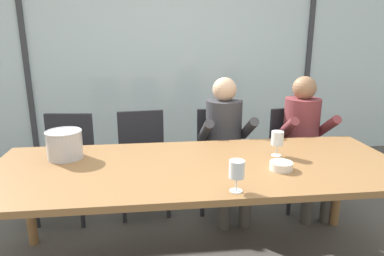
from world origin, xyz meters
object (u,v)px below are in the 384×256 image
Objects in this scene: dining_table at (198,174)px; ice_bucket_primary at (65,144)px; tasting_bowl at (281,166)px; person_charcoal_jacket at (226,137)px; chair_near_curtain at (67,157)px; wine_glass_near_bucket at (237,171)px; wine_glass_by_left_taster at (277,139)px; chair_center at (220,150)px; person_maroon_top at (305,134)px; chair_left_of_center at (142,153)px; chair_right_of_center at (295,148)px.

dining_table is 0.92m from ice_bucket_primary.
person_charcoal_jacket is at bearing 99.38° from tasting_bowl.
wine_glass_near_bucket is at bearing -40.59° from chair_near_curtain.
wine_glass_near_bucket is at bearing -128.61° from wine_glass_by_left_taster.
tasting_bowl is (1.38, -0.37, -0.07)m from ice_bucket_primary.
person_charcoal_jacket is at bearing -81.59° from chair_center.
chair_left_of_center is at bearing 171.40° from person_maroon_top.
chair_left_of_center is 1.00× the size of chair_right_of_center.
chair_left_of_center is 1.43m from chair_right_of_center.
dining_table is at bearing 164.04° from tasting_bowl.
person_maroon_top reaches higher than tasting_bowl.
ice_bucket_primary reaches higher than chair_near_curtain.
chair_near_curtain is 1.82m from wine_glass_by_left_taster.
chair_left_of_center is at bearing 129.34° from tasting_bowl.
wine_glass_near_bucket reaches higher than chair_center.
wine_glass_by_left_taster is (0.23, -0.83, 0.35)m from chair_center.
person_charcoal_jacket reaches higher than chair_right_of_center.
chair_right_of_center is 1.21m from tasting_bowl.
wine_glass_near_bucket is (-0.41, -0.51, 0.00)m from wine_glass_by_left_taster.
person_maroon_top is at bearing -11.83° from chair_left_of_center.
chair_center is at bearing 98.73° from tasting_bowl.
chair_center is 1.40m from wine_glass_near_bucket.
person_maroon_top is at bearing -8.92° from chair_center.
chair_center is 1.44m from ice_bucket_primary.
wine_glass_by_left_taster reaches higher than chair_right_of_center.
person_maroon_top reaches higher than wine_glass_by_left_taster.
person_charcoal_jacket is 0.72m from wine_glass_by_left_taster.
chair_left_of_center is at bearing 112.40° from dining_table.
person_maroon_top reaches higher than wine_glass_near_bucket.
chair_right_of_center is 0.73× the size of person_charcoal_jacket.
ice_bucket_primary is (-0.49, -0.71, 0.33)m from chair_left_of_center.
chair_near_curtain is at bearing 174.39° from person_maroon_top.
tasting_bowl is (0.15, -0.91, 0.08)m from person_charcoal_jacket.
chair_center is at bearing 165.53° from person_maroon_top.
person_charcoal_jacket is 1.21m from wine_glass_near_bucket.
ice_bucket_primary reaches higher than wine_glass_by_left_taster.
person_charcoal_jacket is 6.92× the size of wine_glass_near_bucket.
chair_near_curtain is at bearing 172.34° from chair_right_of_center.
chair_left_of_center is 0.77m from person_charcoal_jacket.
chair_right_of_center is 0.73× the size of person_maroon_top.
chair_near_curtain is 0.77m from ice_bucket_primary.
wine_glass_by_left_taster is at bearing -46.68° from chair_left_of_center.
person_maroon_top is at bearing 15.60° from ice_bucket_primary.
ice_bucket_primary is 1.43m from tasting_bowl.
tasting_bowl is 0.81× the size of wine_glass_by_left_taster.
chair_near_curtain is 1.00× the size of chair_right_of_center.
person_maroon_top is at bearing 3.66° from chair_near_curtain.
wine_glass_near_bucket reaches higher than dining_table.
wine_glass_by_left_taster and wine_glass_near_bucket have the same top height.
chair_right_of_center is at bearing 58.50° from wine_glass_by_left_taster.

